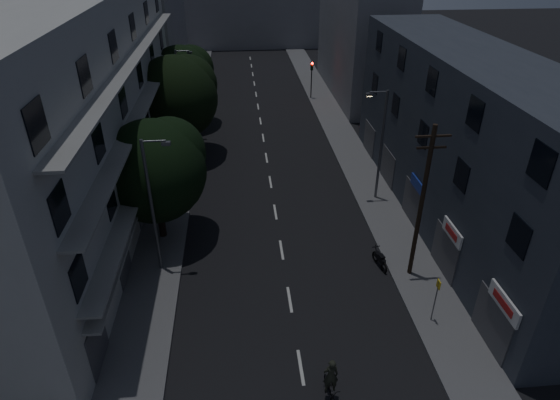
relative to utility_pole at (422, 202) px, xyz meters
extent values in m
plane|color=black|center=(-7.08, 17.07, -4.87)|extent=(160.00, 160.00, 0.00)
cube|color=#565659|center=(-14.58, 17.07, -4.79)|extent=(3.00, 90.00, 0.15)
cube|color=#565659|center=(0.42, 17.07, -4.79)|extent=(3.00, 90.00, 0.15)
cube|color=beige|center=(-7.08, -5.93, -4.86)|extent=(0.15, 2.00, 0.01)
cube|color=beige|center=(-7.08, -1.43, -4.86)|extent=(0.15, 2.00, 0.01)
cube|color=beige|center=(-7.08, 3.07, -4.86)|extent=(0.15, 2.00, 0.01)
cube|color=beige|center=(-7.08, 7.57, -4.86)|extent=(0.15, 2.00, 0.01)
cube|color=beige|center=(-7.08, 12.07, -4.86)|extent=(0.15, 2.00, 0.01)
cube|color=beige|center=(-7.08, 16.57, -4.86)|extent=(0.15, 2.00, 0.01)
cube|color=beige|center=(-7.08, 21.07, -4.86)|extent=(0.15, 2.00, 0.01)
cube|color=beige|center=(-7.08, 25.57, -4.86)|extent=(0.15, 2.00, 0.01)
cube|color=beige|center=(-7.08, 30.07, -4.86)|extent=(0.15, 2.00, 0.01)
cube|color=beige|center=(-7.08, 34.57, -4.86)|extent=(0.15, 2.00, 0.01)
cube|color=beige|center=(-7.08, 39.07, -4.86)|extent=(0.15, 2.00, 0.01)
cube|color=beige|center=(-7.08, 43.57, -4.86)|extent=(0.15, 2.00, 0.01)
cube|color=beige|center=(-7.08, 48.07, -4.86)|extent=(0.15, 2.00, 0.01)
cube|color=beige|center=(-7.08, 52.57, -4.86)|extent=(0.15, 2.00, 0.01)
cube|color=#AAAAA5|center=(-19.08, 10.07, 2.13)|extent=(6.00, 36.00, 14.00)
cube|color=black|center=(-16.06, -4.93, -2.87)|extent=(0.06, 1.60, 1.60)
cube|color=black|center=(-16.06, 1.07, -2.87)|extent=(0.06, 1.60, 1.60)
cube|color=black|center=(-16.06, 7.07, -2.87)|extent=(0.06, 1.60, 1.60)
cube|color=black|center=(-16.06, 13.07, -2.87)|extent=(0.06, 1.60, 1.60)
cube|color=black|center=(-16.06, 19.07, -2.87)|extent=(0.06, 1.60, 1.60)
cube|color=black|center=(-16.06, 25.07, -2.87)|extent=(0.06, 1.60, 1.60)
cube|color=black|center=(-16.06, -4.93, 0.33)|extent=(0.06, 1.60, 1.60)
cube|color=black|center=(-16.06, 1.07, 0.33)|extent=(0.06, 1.60, 1.60)
cube|color=black|center=(-16.06, 7.07, 0.33)|extent=(0.06, 1.60, 1.60)
cube|color=black|center=(-16.06, 13.07, 0.33)|extent=(0.06, 1.60, 1.60)
cube|color=black|center=(-16.06, 19.07, 0.33)|extent=(0.06, 1.60, 1.60)
cube|color=black|center=(-16.06, 25.07, 0.33)|extent=(0.06, 1.60, 1.60)
cube|color=black|center=(-16.06, -4.93, 3.53)|extent=(0.06, 1.60, 1.60)
cube|color=black|center=(-16.06, 1.07, 3.53)|extent=(0.06, 1.60, 1.60)
cube|color=black|center=(-16.06, 7.07, 3.53)|extent=(0.06, 1.60, 1.60)
cube|color=black|center=(-16.06, 13.07, 3.53)|extent=(0.06, 1.60, 1.60)
cube|color=black|center=(-16.06, 19.07, 3.53)|extent=(0.06, 1.60, 1.60)
cube|color=black|center=(-16.06, 25.07, 3.53)|extent=(0.06, 1.60, 1.60)
cube|color=black|center=(-16.06, -4.93, 6.73)|extent=(0.06, 1.60, 1.60)
cube|color=black|center=(-16.06, 1.07, 6.73)|extent=(0.06, 1.60, 1.60)
cube|color=black|center=(-16.06, 7.07, 6.73)|extent=(0.06, 1.60, 1.60)
cube|color=black|center=(-16.06, 13.07, 6.73)|extent=(0.06, 1.60, 1.60)
cube|color=black|center=(-16.06, 19.07, 6.73)|extent=(0.06, 1.60, 1.60)
cube|color=black|center=(-16.06, 25.07, 6.73)|extent=(0.06, 1.60, 1.60)
cube|color=gray|center=(-15.58, 10.07, -0.87)|extent=(1.00, 32.40, 0.12)
cube|color=gray|center=(-15.58, 10.07, 2.33)|extent=(1.00, 32.40, 0.12)
cube|color=gray|center=(-15.58, 10.07, 5.53)|extent=(1.00, 32.40, 0.12)
cube|color=gray|center=(-15.68, 10.07, -1.77)|extent=(0.80, 32.40, 0.12)
cube|color=#424247|center=(-16.05, -4.93, -3.47)|extent=(0.06, 2.40, 2.40)
cube|color=#424247|center=(-16.05, 1.07, -3.47)|extent=(0.06, 2.40, 2.40)
cube|color=#424247|center=(-16.05, 7.07, -3.47)|extent=(0.06, 2.40, 2.40)
cube|color=#424247|center=(-16.05, 13.07, -3.47)|extent=(0.06, 2.40, 2.40)
cube|color=#424247|center=(-16.05, 19.07, -3.47)|extent=(0.06, 2.40, 2.40)
cube|color=#424247|center=(-16.05, 25.07, -3.47)|extent=(0.06, 2.40, 2.40)
cube|color=#2C323C|center=(4.92, 6.07, 0.63)|extent=(6.00, 28.00, 11.00)
cube|color=black|center=(1.90, -5.43, 1.43)|extent=(0.06, 1.40, 1.50)
cube|color=black|center=(1.90, 0.07, 1.43)|extent=(0.06, 1.40, 1.50)
cube|color=black|center=(1.90, 5.57, 1.43)|extent=(0.06, 1.40, 1.50)
cube|color=black|center=(1.90, 11.07, 1.43)|extent=(0.06, 1.40, 1.50)
cube|color=black|center=(1.90, 16.57, 1.43)|extent=(0.06, 1.40, 1.50)
cube|color=black|center=(1.90, -5.43, 4.73)|extent=(0.06, 1.40, 1.50)
cube|color=black|center=(1.90, 0.07, 4.73)|extent=(0.06, 1.40, 1.50)
cube|color=black|center=(1.90, 5.57, 4.73)|extent=(0.06, 1.40, 1.50)
cube|color=black|center=(1.90, 11.07, 4.73)|extent=(0.06, 1.40, 1.50)
cube|color=black|center=(1.90, 16.57, 4.73)|extent=(0.06, 1.40, 1.50)
cube|color=#424247|center=(1.89, -5.43, -3.47)|extent=(0.06, 3.00, 2.60)
cube|color=#424247|center=(1.89, 0.07, -3.47)|extent=(0.06, 3.00, 2.60)
cube|color=#424247|center=(1.89, 5.57, -3.47)|extent=(0.06, 3.00, 2.60)
cube|color=#424247|center=(1.89, 11.07, -3.47)|extent=(0.06, 3.00, 2.60)
cube|color=#424247|center=(1.89, 16.57, -3.47)|extent=(0.06, 3.00, 2.60)
cube|color=silver|center=(1.82, -5.93, -1.77)|extent=(0.12, 2.40, 0.80)
cube|color=#B21414|center=(1.74, -5.93, -1.77)|extent=(0.02, 1.60, 0.36)
cube|color=silver|center=(1.82, -0.43, -1.77)|extent=(0.12, 2.20, 0.80)
cube|color=#B21414|center=(1.74, -0.43, -1.77)|extent=(0.02, 1.40, 0.36)
cube|color=navy|center=(1.82, 5.07, -1.77)|extent=(0.12, 2.00, 0.70)
cube|color=slate|center=(-19.08, 40.07, 3.13)|extent=(6.00, 20.00, 16.00)
cube|color=slate|center=(4.92, 34.07, 1.63)|extent=(6.00, 20.00, 13.00)
cube|color=slate|center=(-7.08, 62.07, 0.13)|extent=(24.00, 8.00, 10.00)
cylinder|color=black|center=(-14.53, 5.19, -2.63)|extent=(0.44, 0.44, 4.18)
sphere|color=black|center=(-14.53, 5.19, -0.12)|extent=(6.27, 6.27, 6.27)
sphere|color=black|center=(-13.59, 5.97, 0.66)|extent=(4.39, 4.39, 4.39)
sphere|color=black|center=(-15.31, 4.56, 0.35)|extent=(4.07, 4.07, 4.07)
cylinder|color=black|center=(-14.40, 17.69, -2.43)|extent=(0.44, 0.44, 4.58)
sphere|color=black|center=(-14.40, 17.69, 0.32)|extent=(6.90, 6.90, 6.90)
sphere|color=black|center=(-13.37, 18.55, 1.18)|extent=(4.83, 4.83, 4.83)
sphere|color=black|center=(-15.26, 17.00, 0.84)|extent=(4.48, 4.48, 4.48)
cylinder|color=black|center=(-14.60, 25.09, -2.63)|extent=(0.44, 0.44, 4.18)
sphere|color=black|center=(-14.60, 25.09, -0.12)|extent=(6.24, 6.24, 6.24)
sphere|color=black|center=(-13.66, 25.87, 0.66)|extent=(4.37, 4.37, 4.37)
sphere|color=black|center=(-15.38, 24.46, 0.34)|extent=(4.05, 4.05, 4.05)
cylinder|color=black|center=(-0.79, 32.26, -3.12)|extent=(0.12, 0.12, 3.20)
cube|color=black|center=(-0.79, 32.26, -1.07)|extent=(0.28, 0.22, 0.90)
sphere|color=#FF0C05|center=(-0.79, 32.11, -0.74)|extent=(0.22, 0.22, 0.22)
sphere|color=#3F330C|center=(-0.79, 32.11, -1.04)|extent=(0.22, 0.22, 0.22)
sphere|color=black|center=(-0.79, 32.11, -1.34)|extent=(0.22, 0.22, 0.22)
cylinder|color=black|center=(-13.81, 31.08, -3.12)|extent=(0.12, 0.12, 3.20)
cube|color=black|center=(-13.81, 31.08, -1.07)|extent=(0.28, 0.22, 0.90)
sphere|color=black|center=(-13.81, 30.93, -0.74)|extent=(0.22, 0.22, 0.22)
sphere|color=#3F330C|center=(-13.81, 30.93, -1.04)|extent=(0.22, 0.22, 0.22)
sphere|color=#0CFF26|center=(-13.81, 30.93, -1.34)|extent=(0.22, 0.22, 0.22)
cylinder|color=#595B60|center=(-14.25, 1.87, -0.72)|extent=(0.18, 0.18, 8.00)
cylinder|color=#595B60|center=(-13.65, 1.87, 3.18)|extent=(1.20, 0.10, 0.10)
cube|color=#595B60|center=(-13.05, 1.87, 3.03)|extent=(0.45, 0.25, 0.18)
cube|color=#4C4C4C|center=(-13.05, 1.87, 2.93)|extent=(0.35, 0.18, 0.04)
cylinder|color=#55565C|center=(0.41, 8.74, -0.72)|extent=(0.18, 0.18, 8.00)
cylinder|color=#55565C|center=(-0.19, 8.74, 3.18)|extent=(1.20, 0.10, 0.10)
cube|color=#55565C|center=(-0.79, 8.74, 3.03)|extent=(0.45, 0.25, 0.18)
cube|color=#FFD88C|center=(-0.79, 8.74, 2.93)|extent=(0.35, 0.18, 0.04)
cylinder|color=#5B5C63|center=(-14.50, 21.79, -0.72)|extent=(0.18, 0.18, 8.00)
cylinder|color=#5B5C63|center=(-13.90, 21.79, 3.18)|extent=(1.20, 0.10, 0.10)
cube|color=#5B5C63|center=(-13.30, 21.79, 3.03)|extent=(0.45, 0.25, 0.18)
cube|color=#4C4C4C|center=(-13.30, 21.79, 2.93)|extent=(0.35, 0.18, 0.04)
cylinder|color=black|center=(0.00, 0.00, -0.22)|extent=(0.24, 0.24, 9.00)
cube|color=black|center=(0.00, 0.00, 3.68)|extent=(1.80, 0.10, 0.10)
cube|color=black|center=(0.00, 0.00, 3.08)|extent=(1.50, 0.10, 0.10)
cylinder|color=#595B60|center=(-0.15, -3.74, -3.47)|extent=(0.06, 0.06, 2.50)
cube|color=yellow|center=(-0.15, -3.74, -2.42)|extent=(0.05, 0.35, 0.45)
torus|color=black|center=(-1.39, 0.39, -4.59)|extent=(0.23, 0.67, 0.66)
torus|color=black|center=(-1.61, 1.48, -4.59)|extent=(0.23, 0.67, 0.66)
cube|color=black|center=(-1.50, 0.94, -4.29)|extent=(0.43, 1.05, 0.33)
cube|color=black|center=(-1.47, 0.80, -4.05)|extent=(0.36, 0.47, 0.09)
cylinder|color=black|center=(-1.60, 1.44, -4.17)|extent=(0.13, 0.41, 0.78)
cube|color=black|center=(-1.62, 1.53, -3.89)|extent=(0.51, 0.14, 0.04)
imported|color=black|center=(-6.08, -7.60, -4.40)|extent=(0.71, 1.80, 0.93)
imported|color=black|center=(-6.08, -7.60, -3.52)|extent=(0.67, 0.46, 1.77)
camera|label=1|loc=(-9.39, -20.29, 12.40)|focal=30.00mm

